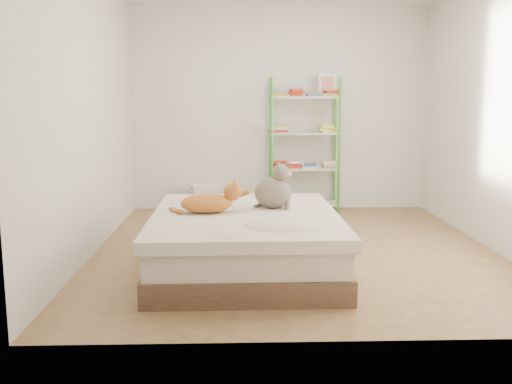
{
  "coord_description": "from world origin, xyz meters",
  "views": [
    {
      "loc": [
        -0.55,
        -5.31,
        1.45
      ],
      "look_at": [
        -0.38,
        -0.33,
        0.62
      ],
      "focal_mm": 40.0,
      "sensor_mm": 36.0,
      "label": 1
    }
  ],
  "objects_px": {
    "orange_cat": "(207,201)",
    "shelf_unit": "(305,142)",
    "bed": "(245,241)",
    "cardboard_box": "(289,220)",
    "grey_cat": "(273,186)",
    "white_bin": "(203,198)"
  },
  "relations": [
    {
      "from": "orange_cat",
      "to": "shelf_unit",
      "type": "xyz_separation_m",
      "value": [
        1.11,
        2.49,
        0.29
      ]
    },
    {
      "from": "bed",
      "to": "shelf_unit",
      "type": "relative_size",
      "value": 1.11
    },
    {
      "from": "bed",
      "to": "cardboard_box",
      "type": "distance_m",
      "value": 1.32
    },
    {
      "from": "bed",
      "to": "orange_cat",
      "type": "distance_m",
      "value": 0.48
    },
    {
      "from": "bed",
      "to": "cardboard_box",
      "type": "xyz_separation_m",
      "value": [
        0.48,
        1.22,
        -0.09
      ]
    },
    {
      "from": "orange_cat",
      "to": "white_bin",
      "type": "relative_size",
      "value": 1.39
    },
    {
      "from": "orange_cat",
      "to": "white_bin",
      "type": "distance_m",
      "value": 2.5
    },
    {
      "from": "shelf_unit",
      "to": "white_bin",
      "type": "relative_size",
      "value": 4.68
    },
    {
      "from": "orange_cat",
      "to": "shelf_unit",
      "type": "height_order",
      "value": "shelf_unit"
    },
    {
      "from": "shelf_unit",
      "to": "white_bin",
      "type": "height_order",
      "value": "shelf_unit"
    },
    {
      "from": "grey_cat",
      "to": "cardboard_box",
      "type": "height_order",
      "value": "grey_cat"
    },
    {
      "from": "orange_cat",
      "to": "bed",
      "type": "bearing_deg",
      "value": -9.0
    },
    {
      "from": "shelf_unit",
      "to": "cardboard_box",
      "type": "bearing_deg",
      "value": -103.32
    },
    {
      "from": "bed",
      "to": "shelf_unit",
      "type": "bearing_deg",
      "value": 72.15
    },
    {
      "from": "grey_cat",
      "to": "bed",
      "type": "bearing_deg",
      "value": 136.65
    },
    {
      "from": "orange_cat",
      "to": "cardboard_box",
      "type": "distance_m",
      "value": 1.51
    },
    {
      "from": "cardboard_box",
      "to": "bed",
      "type": "bearing_deg",
      "value": -89.64
    },
    {
      "from": "grey_cat",
      "to": "cardboard_box",
      "type": "xyz_separation_m",
      "value": [
        0.24,
        1.01,
        -0.53
      ]
    },
    {
      "from": "cardboard_box",
      "to": "shelf_unit",
      "type": "bearing_deg",
      "value": 98.65
    },
    {
      "from": "grey_cat",
      "to": "white_bin",
      "type": "height_order",
      "value": "grey_cat"
    },
    {
      "from": "bed",
      "to": "grey_cat",
      "type": "relative_size",
      "value": 4.93
    },
    {
      "from": "bed",
      "to": "grey_cat",
      "type": "distance_m",
      "value": 0.55
    }
  ]
}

